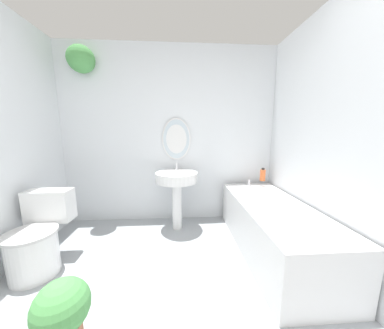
{
  "coord_description": "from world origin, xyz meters",
  "views": [
    {
      "loc": [
        0.12,
        -0.47,
        1.26
      ],
      "look_at": [
        0.24,
        1.38,
        0.95
      ],
      "focal_mm": 18.0,
      "sensor_mm": 36.0,
      "label": 1
    }
  ],
  "objects_px": {
    "pedestal_sink": "(177,183)",
    "bathtub": "(272,226)",
    "toilet": "(39,238)",
    "shampoo_bottle": "(263,175)",
    "potted_plant": "(63,312)"
  },
  "relations": [
    {
      "from": "pedestal_sink",
      "to": "bathtub",
      "type": "bearing_deg",
      "value": -29.1
    },
    {
      "from": "toilet",
      "to": "shampoo_bottle",
      "type": "height_order",
      "value": "shampoo_bottle"
    },
    {
      "from": "potted_plant",
      "to": "pedestal_sink",
      "type": "bearing_deg",
      "value": 66.11
    },
    {
      "from": "pedestal_sink",
      "to": "shampoo_bottle",
      "type": "xyz_separation_m",
      "value": [
        1.17,
        0.1,
        0.07
      ]
    },
    {
      "from": "toilet",
      "to": "potted_plant",
      "type": "relative_size",
      "value": 1.55
    },
    {
      "from": "toilet",
      "to": "potted_plant",
      "type": "height_order",
      "value": "toilet"
    },
    {
      "from": "bathtub",
      "to": "shampoo_bottle",
      "type": "relative_size",
      "value": 9.3
    },
    {
      "from": "toilet",
      "to": "pedestal_sink",
      "type": "xyz_separation_m",
      "value": [
        1.26,
        0.68,
        0.31
      ]
    },
    {
      "from": "toilet",
      "to": "pedestal_sink",
      "type": "bearing_deg",
      "value": 28.41
    },
    {
      "from": "shampoo_bottle",
      "to": "potted_plant",
      "type": "height_order",
      "value": "shampoo_bottle"
    },
    {
      "from": "pedestal_sink",
      "to": "bathtub",
      "type": "xyz_separation_m",
      "value": [
        1.01,
        -0.56,
        -0.34
      ]
    },
    {
      "from": "shampoo_bottle",
      "to": "potted_plant",
      "type": "relative_size",
      "value": 0.39
    },
    {
      "from": "pedestal_sink",
      "to": "shampoo_bottle",
      "type": "relative_size",
      "value": 4.87
    },
    {
      "from": "pedestal_sink",
      "to": "toilet",
      "type": "bearing_deg",
      "value": -151.59
    },
    {
      "from": "toilet",
      "to": "bathtub",
      "type": "distance_m",
      "value": 2.27
    }
  ]
}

